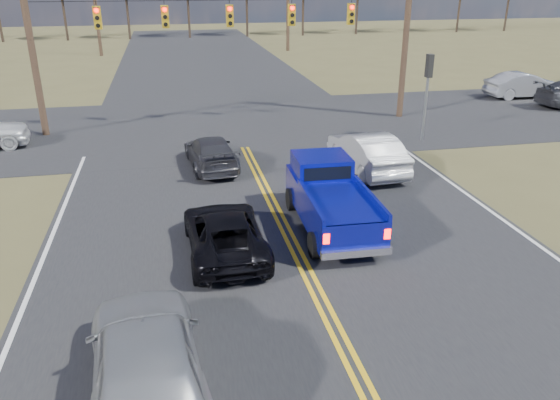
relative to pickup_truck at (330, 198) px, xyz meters
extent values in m
plane|color=brown|center=(-1.36, -5.42, -0.92)|extent=(160.00, 160.00, 0.00)
cube|color=#28282B|center=(-1.36, 4.58, -0.92)|extent=(14.00, 120.00, 0.02)
cube|color=#28282B|center=(-1.36, 12.58, -0.92)|extent=(120.00, 12.00, 0.02)
cylinder|color=#473323|center=(-10.36, 12.58, 4.08)|extent=(0.32, 0.32, 10.00)
cylinder|color=#473323|center=(7.64, 12.58, 4.08)|extent=(0.32, 0.32, 10.00)
cylinder|color=black|center=(-1.36, 12.58, 5.08)|extent=(18.00, 0.02, 0.02)
cube|color=#B28C14|center=(-7.36, 12.58, 4.38)|extent=(0.34, 0.24, 1.00)
cylinder|color=#FF0C05|center=(-7.36, 12.44, 4.71)|extent=(0.20, 0.06, 0.20)
cylinder|color=black|center=(-7.36, 12.44, 4.38)|extent=(0.20, 0.06, 0.20)
cylinder|color=black|center=(-7.36, 12.44, 4.05)|extent=(0.20, 0.06, 0.20)
cube|color=black|center=(-7.36, 12.41, 4.82)|extent=(0.24, 0.14, 0.03)
cube|color=#B28C14|center=(-4.36, 12.58, 4.38)|extent=(0.34, 0.24, 1.00)
cylinder|color=#FF0C05|center=(-4.36, 12.44, 4.71)|extent=(0.20, 0.06, 0.20)
cylinder|color=black|center=(-4.36, 12.44, 4.38)|extent=(0.20, 0.06, 0.20)
cylinder|color=black|center=(-4.36, 12.44, 4.05)|extent=(0.20, 0.06, 0.20)
cube|color=black|center=(-4.36, 12.41, 4.82)|extent=(0.24, 0.14, 0.03)
cube|color=#B28C14|center=(-1.36, 12.58, 4.38)|extent=(0.34, 0.24, 1.00)
cylinder|color=#FF0C05|center=(-1.36, 12.44, 4.71)|extent=(0.20, 0.06, 0.20)
cylinder|color=black|center=(-1.36, 12.44, 4.38)|extent=(0.20, 0.06, 0.20)
cylinder|color=black|center=(-1.36, 12.44, 4.05)|extent=(0.20, 0.06, 0.20)
cube|color=black|center=(-1.36, 12.41, 4.82)|extent=(0.24, 0.14, 0.03)
cube|color=#B28C14|center=(1.64, 12.58, 4.38)|extent=(0.34, 0.24, 1.00)
cylinder|color=#FF0C05|center=(1.64, 12.44, 4.71)|extent=(0.20, 0.06, 0.20)
cylinder|color=black|center=(1.64, 12.44, 4.38)|extent=(0.20, 0.06, 0.20)
cylinder|color=black|center=(1.64, 12.44, 4.05)|extent=(0.20, 0.06, 0.20)
cube|color=black|center=(1.64, 12.41, 4.82)|extent=(0.24, 0.14, 0.03)
cube|color=#B28C14|center=(4.64, 12.58, 4.38)|extent=(0.34, 0.24, 1.00)
cylinder|color=#FF0C05|center=(4.64, 12.44, 4.71)|extent=(0.20, 0.06, 0.20)
cylinder|color=black|center=(4.64, 12.44, 4.38)|extent=(0.20, 0.06, 0.20)
cylinder|color=black|center=(4.64, 12.44, 4.05)|extent=(0.20, 0.06, 0.20)
cube|color=black|center=(4.64, 12.41, 4.82)|extent=(0.24, 0.14, 0.03)
cylinder|color=slate|center=(6.84, 8.08, 0.68)|extent=(0.12, 0.12, 3.20)
cube|color=black|center=(6.84, 8.08, 2.48)|extent=(0.24, 0.34, 1.00)
cylinder|color=#33261C|center=(-15.36, 54.58, 1.83)|extent=(0.28, 0.28, 5.50)
cylinder|color=#33261C|center=(-8.36, 54.58, 1.83)|extent=(0.28, 0.28, 5.50)
cylinder|color=#33261C|center=(-1.36, 54.58, 1.83)|extent=(0.28, 0.28, 5.50)
cylinder|color=#33261C|center=(5.64, 54.58, 1.83)|extent=(0.28, 0.28, 5.50)
cylinder|color=#33261C|center=(12.64, 54.58, 1.83)|extent=(0.28, 0.28, 5.50)
cylinder|color=#33261C|center=(19.64, 54.58, 1.83)|extent=(0.28, 0.28, 5.50)
cylinder|color=#33261C|center=(26.64, 54.58, 1.83)|extent=(0.28, 0.28, 5.50)
cylinder|color=#33261C|center=(33.64, 54.58, 1.83)|extent=(0.28, 0.28, 5.50)
cylinder|color=#33261C|center=(40.64, 54.58, 1.83)|extent=(0.28, 0.28, 5.50)
cylinder|color=black|center=(-0.92, -1.80, -0.56)|extent=(0.31, 0.74, 0.73)
cylinder|color=black|center=(0.82, -1.85, -0.56)|extent=(0.31, 0.74, 0.73)
cylinder|color=black|center=(-0.83, 1.50, -0.56)|extent=(0.31, 0.74, 0.73)
cylinder|color=black|center=(0.91, 1.45, -0.56)|extent=(0.31, 0.74, 0.73)
cube|color=#0F15A4|center=(-0.01, -0.17, -0.10)|extent=(1.98, 5.00, 0.92)
cube|color=#0F15A4|center=(0.03, 1.16, 0.65)|extent=(1.74, 1.61, 0.66)
cube|color=black|center=(0.01, 0.40, 0.65)|extent=(1.47, 0.10, 0.41)
cube|color=#0F15A4|center=(-0.90, -1.11, 0.45)|extent=(0.18, 3.03, 0.18)
cube|color=#0F15A4|center=(0.84, -1.16, 0.45)|extent=(0.18, 3.03, 0.18)
cube|color=#0F15A4|center=(-0.08, -2.63, 0.08)|extent=(1.83, 0.13, 0.55)
cube|color=silver|center=(-0.08, -2.69, -0.42)|extent=(1.88, 0.22, 0.20)
cube|color=#FF0C05|center=(-0.88, -2.64, 0.04)|extent=(0.17, 0.06, 0.27)
cube|color=#FF0C05|center=(0.73, -2.69, 0.04)|extent=(0.17, 0.06, 0.27)
imported|color=#96989E|center=(-5.24, -6.42, -0.08)|extent=(2.41, 5.13, 1.70)
imported|color=black|center=(-3.29, -1.03, -0.32)|extent=(2.10, 4.41, 1.22)
imported|color=silver|center=(2.87, 4.66, -0.16)|extent=(1.91, 4.72, 1.52)
imported|color=#38373D|center=(-3.02, 6.28, -0.31)|extent=(2.07, 4.38, 1.24)
imported|color=#A4A6AC|center=(17.10, 15.66, -0.16)|extent=(1.64, 4.67, 1.54)
camera|label=1|loc=(-4.51, -14.45, 6.20)|focal=35.00mm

